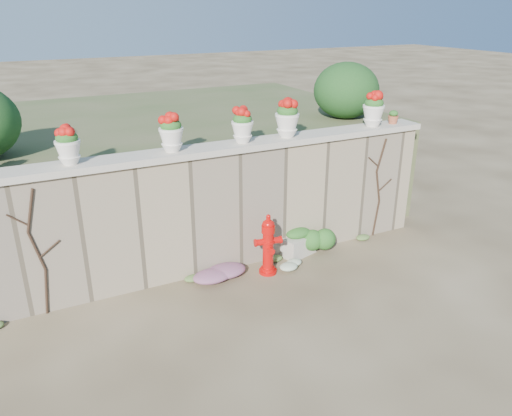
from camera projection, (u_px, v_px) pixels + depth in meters
ground at (263, 322)px, 7.01m from camera, size 80.00×80.00×0.00m
stone_wall at (213, 212)px, 8.12m from camera, size 8.00×0.40×2.00m
wall_cap at (211, 150)px, 7.72m from camera, size 8.10×0.52×0.10m
raised_fill at (157, 161)px, 10.77m from camera, size 9.00×6.00×2.00m
back_shrub_right at (346, 90)px, 9.94m from camera, size 1.30×1.30×1.10m
vine_left at (38, 252)px, 6.84m from camera, size 0.60×0.04×1.91m
vine_right at (378, 187)px, 9.28m from camera, size 0.60×0.04×1.91m
fire_hydrant at (268, 244)px, 8.10m from camera, size 0.45×0.32×1.04m
planter_box at (298, 242)px, 8.82m from camera, size 0.68×0.50×0.50m
green_shrub at (319, 239)px, 8.80m from camera, size 0.63×0.57×0.60m
magenta_clump at (218, 274)px, 7.98m from camera, size 0.96×0.64×0.26m
white_flowers at (291, 264)px, 8.37m from camera, size 0.54×0.43×0.19m
urn_pot_1 at (68, 145)px, 6.75m from camera, size 0.34×0.34×0.54m
urn_pot_2 at (171, 133)px, 7.35m from camera, size 0.36×0.36×0.57m
urn_pot_3 at (242, 126)px, 7.83m from camera, size 0.35×0.35×0.54m
urn_pot_4 at (287, 118)px, 8.15m from camera, size 0.40×0.40×0.62m
urn_pot_5 at (374, 109)px, 8.89m from camera, size 0.39×0.39×0.61m
terracotta_pot at (393, 118)px, 9.16m from camera, size 0.20×0.20×0.23m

